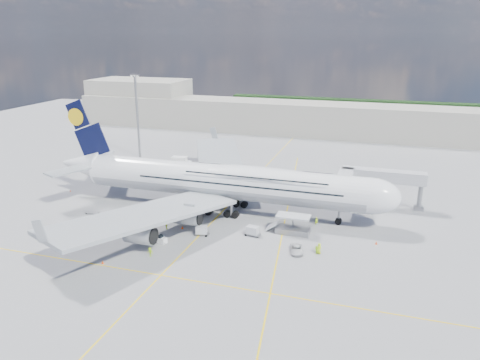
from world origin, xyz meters
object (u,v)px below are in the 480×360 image
(dolly_row_a, at_px, (66,231))
(dolly_back, at_px, (92,212))
(crew_tug, at_px, (150,252))
(cone_wing_right_outer, at_px, (103,262))
(crew_van, at_px, (319,248))
(cargo_loader, at_px, (292,227))
(cone_tail, at_px, (70,191))
(dolly_row_c, at_px, (148,233))
(cone_wing_left_outer, at_px, (219,173))
(cone_wing_right_inner, at_px, (182,227))
(jet_bridge, at_px, (368,179))
(catering_truck_inner, at_px, (232,180))
(crew_wing, at_px, (167,225))
(light_mast, at_px, (137,115))
(dolly_row_b, at_px, (96,222))
(baggage_tug, at_px, (161,240))
(crew_nose, at_px, (317,221))
(catering_truck_outer, at_px, (181,163))
(crew_loader, at_px, (316,250))
(cone_nose, at_px, (376,243))
(service_van, at_px, (296,249))
(dolly_nose_near, at_px, (201,230))
(airliner, at_px, (224,181))
(dolly_nose_far, at_px, (253,231))
(cone_wing_left_inner, at_px, (187,192))

(dolly_row_a, relative_size, dolly_back, 1.22)
(dolly_back, height_order, crew_tug, crew_tug)
(cone_wing_right_outer, bearing_deg, crew_van, 23.46)
(cargo_loader, relative_size, cone_tail, 17.50)
(cargo_loader, xyz_separation_m, dolly_row_c, (-26.40, -9.26, -0.90))
(cone_wing_left_outer, height_order, cone_wing_right_inner, cone_wing_left_outer)
(jet_bridge, relative_size, crew_van, 9.47)
(dolly_back, height_order, catering_truck_inner, catering_truck_inner)
(crew_wing, bearing_deg, light_mast, 30.52)
(dolly_row_b, xyz_separation_m, cone_tail, (-18.87, 17.00, -0.91))
(dolly_row_b, relative_size, crew_wing, 2.04)
(catering_truck_inner, distance_m, crew_tug, 41.66)
(baggage_tug, bearing_deg, cargo_loader, 41.84)
(dolly_row_c, relative_size, cone_wing_left_outer, 5.35)
(cargo_loader, relative_size, crew_nose, 5.22)
(dolly_back, distance_m, baggage_tug, 22.49)
(dolly_row_c, bearing_deg, baggage_tug, -18.44)
(light_mast, xyz_separation_m, cone_tail, (-0.17, -34.32, -12.97))
(light_mast, xyz_separation_m, catering_truck_inner, (36.21, -17.91, -11.60))
(catering_truck_outer, bearing_deg, jet_bridge, -24.53)
(crew_loader, xyz_separation_m, cone_nose, (10.04, 7.38, -0.49))
(service_van, bearing_deg, baggage_tug, 173.73)
(cone_nose, bearing_deg, dolly_row_c, -168.12)
(baggage_tug, height_order, cone_wing_right_inner, baggage_tug)
(dolly_row_a, relative_size, baggage_tug, 1.31)
(cone_wing_left_outer, bearing_deg, jet_bridge, -19.64)
(light_mast, xyz_separation_m, dolly_nose_near, (40.37, -48.45, -12.22))
(cone_wing_left_outer, bearing_deg, cone_wing_right_outer, -91.00)
(airliner, height_order, light_mast, light_mast)
(dolly_row_a, relative_size, dolly_nose_far, 1.06)
(cone_wing_right_outer, bearing_deg, dolly_row_c, 82.82)
(service_van, bearing_deg, dolly_row_b, 166.73)
(cone_wing_right_inner, bearing_deg, dolly_nose_far, 4.40)
(light_mast, xyz_separation_m, dolly_row_b, (18.70, -51.32, -12.06))
(dolly_nose_near, height_order, crew_loader, dolly_nose_near)
(dolly_nose_far, xyz_separation_m, crew_van, (13.38, -3.81, -0.03))
(cone_wing_left_inner, bearing_deg, baggage_tug, -76.29)
(dolly_row_a, bearing_deg, dolly_row_c, 26.46)
(cone_nose, bearing_deg, light_mast, 149.75)
(light_mast, distance_m, cone_wing_right_inner, 60.15)
(crew_nose, relative_size, cone_tail, 3.35)
(dolly_row_a, relative_size, crew_loader, 2.18)
(dolly_row_a, bearing_deg, crew_wing, 33.56)
(cargo_loader, xyz_separation_m, crew_tug, (-21.60, -17.45, -0.40))
(airliner, bearing_deg, cone_nose, -12.90)
(crew_tug, xyz_separation_m, cone_nose, (37.57, 17.10, -0.56))
(jet_bridge, xyz_separation_m, baggage_tug, (-35.41, -29.93, -6.19))
(dolly_row_b, distance_m, dolly_nose_far, 31.64)
(dolly_back, relative_size, dolly_nose_near, 0.88)
(cone_wing_left_outer, bearing_deg, crew_tug, -83.70)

